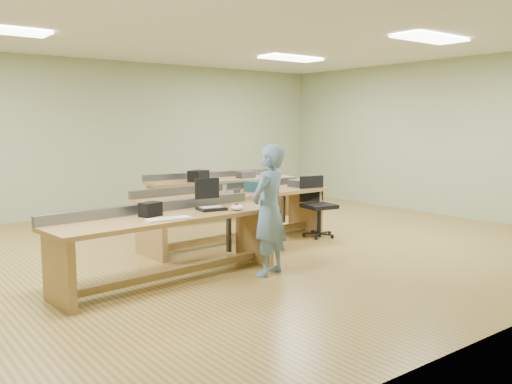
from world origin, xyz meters
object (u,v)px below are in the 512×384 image
(task_chair, at_px, (317,215))
(workbench_back, at_px, (222,189))
(person, at_px, (269,210))
(parts_bin_grey, at_px, (300,183))
(workbench_front, at_px, (168,232))
(workbench_mid, at_px, (235,205))
(laptop_base, at_px, (211,209))
(drinks_can, at_px, (225,189))
(mug, at_px, (237,191))
(camera_bag, at_px, (150,209))
(parts_bin_teal, at_px, (261,186))

(task_chair, bearing_deg, workbench_back, 105.11)
(person, bearing_deg, parts_bin_grey, -160.27)
(workbench_back, height_order, person, person)
(workbench_front, bearing_deg, workbench_mid, 28.95)
(laptop_base, height_order, drinks_can, drinks_can)
(drinks_can, bearing_deg, mug, -50.43)
(camera_bag, height_order, task_chair, task_chair)
(workbench_back, xyz_separation_m, task_chair, (0.29, -2.27, -0.21))
(workbench_back, relative_size, parts_bin_teal, 6.67)
(workbench_front, height_order, person, person)
(workbench_front, distance_m, workbench_mid, 2.13)
(parts_bin_grey, bearing_deg, laptop_base, -153.82)
(task_chair, bearing_deg, parts_bin_teal, 161.48)
(workbench_back, relative_size, task_chair, 3.07)
(parts_bin_teal, relative_size, drinks_can, 3.56)
(camera_bag, xyz_separation_m, mug, (1.90, 1.04, -0.03))
(workbench_mid, height_order, workbench_back, same)
(parts_bin_grey, relative_size, drinks_can, 3.24)
(workbench_front, xyz_separation_m, drinks_can, (1.60, 1.23, 0.26))
(workbench_mid, xyz_separation_m, person, (-0.70, -1.69, 0.20))
(person, relative_size, parts_bin_grey, 3.86)
(parts_bin_teal, height_order, mug, parts_bin_teal)
(workbench_back, xyz_separation_m, parts_bin_teal, (-0.52, -1.87, 0.27))
(mug, bearing_deg, laptop_base, -136.44)
(workbench_back, relative_size, laptop_base, 9.30)
(mug, bearing_deg, workbench_front, -147.67)
(camera_bag, bearing_deg, parts_bin_teal, 6.66)
(workbench_front, relative_size, laptop_base, 8.99)
(parts_bin_teal, xyz_separation_m, parts_bin_grey, (0.89, 0.09, -0.02))
(workbench_mid, height_order, drinks_can, drinks_can)
(workbench_mid, distance_m, parts_bin_teal, 0.53)
(parts_bin_teal, bearing_deg, mug, -171.59)
(workbench_back, bearing_deg, workbench_front, -125.60)
(workbench_front, height_order, workbench_mid, same)
(parts_bin_teal, bearing_deg, parts_bin_grey, 5.74)
(mug, xyz_separation_m, drinks_can, (-0.12, 0.14, 0.02))
(laptop_base, distance_m, task_chair, 2.59)
(workbench_front, xyz_separation_m, laptop_base, (0.59, 0.01, 0.21))
(task_chair, bearing_deg, camera_bag, -159.79)
(workbench_mid, xyz_separation_m, task_chair, (1.27, -0.44, -0.22))
(camera_bag, xyz_separation_m, drinks_can, (1.79, 1.19, -0.02))
(task_chair, distance_m, parts_bin_grey, 0.68)
(laptop_base, xyz_separation_m, drinks_can, (1.01, 1.22, 0.04))
(camera_bag, bearing_deg, mug, 10.45)
(laptop_base, bearing_deg, mug, 52.18)
(parts_bin_grey, bearing_deg, camera_bag, -159.88)
(workbench_back, height_order, parts_bin_grey, workbench_back)
(person, xyz_separation_m, mug, (0.66, 1.57, 0.03))
(parts_bin_teal, bearing_deg, workbench_mid, 175.15)
(workbench_mid, xyz_separation_m, laptop_base, (-1.18, -1.19, 0.21))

